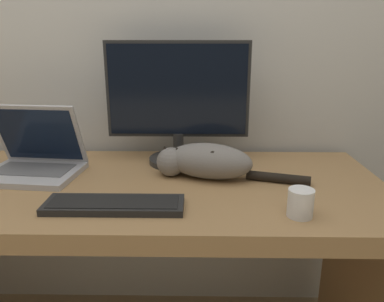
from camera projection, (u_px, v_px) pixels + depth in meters
name	position (u px, v px, depth m)	size (l,w,h in m)	color
wall_back	(140.00, 17.00, 1.50)	(6.40, 0.06, 2.60)	silver
desk	(130.00, 221.00, 1.30)	(1.73, 0.71, 0.76)	#A37A4C
monitor	(178.00, 103.00, 1.39)	(0.53, 0.23, 0.46)	#282828
laptop	(34.00, 161.00, 1.32)	(0.34, 0.28, 0.25)	#B7B7BC
external_keyboard	(113.00, 205.00, 1.06)	(0.40, 0.12, 0.02)	black
cat	(205.00, 161.00, 1.28)	(0.52, 0.22, 0.12)	gray
coffee_mug	(300.00, 203.00, 1.01)	(0.07, 0.07, 0.08)	white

